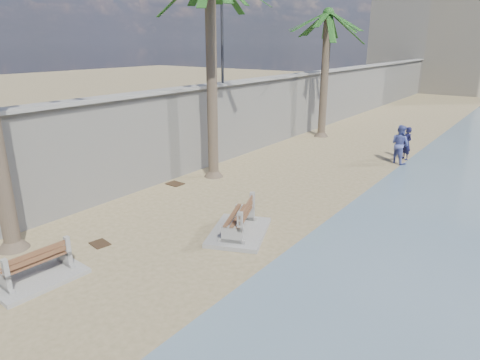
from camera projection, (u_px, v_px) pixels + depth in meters
The scene contains 13 objects.
ground_plane at pixel (48, 334), 8.27m from camera, with size 140.00×140.00×0.00m, color #917E59.
seawall at pixel (303, 104), 26.02m from camera, with size 0.45×70.00×3.50m, color gray.
wall_cap at pixel (304, 74), 25.46m from camera, with size 0.80×70.00×0.12m, color gray.
end_building at pixel (468, 26), 47.22m from camera, with size 18.00×12.00×14.00m, color #B7AA93.
bench_near at pixel (36, 266), 10.03m from camera, with size 1.46×2.06×0.83m.
bench_far at pixel (239, 221), 12.43m from camera, with size 2.28×2.66×0.94m.
palm_back at pixel (328, 15), 23.39m from camera, with size 5.00×5.00×7.76m.
streetlight at pixel (222, 11), 18.29m from camera, with size 0.28×0.28×5.12m.
person_a at pixel (407, 141), 20.23m from camera, with size 0.64×0.44×1.79m, color #131334.
person_b at pixel (400, 142), 19.55m from camera, with size 0.96×0.74×1.99m, color #4C559D.
debris_b at pixel (23, 269), 10.60m from camera, with size 0.53×0.42×0.03m, color #382616.
debris_c at pixel (175, 184), 16.94m from camera, with size 0.64×0.51×0.03m, color #382616.
debris_d at pixel (100, 244), 11.92m from camera, with size 0.53×0.42×0.03m, color #382616.
Camera 1 is at (7.08, -3.43, 5.39)m, focal length 32.00 mm.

